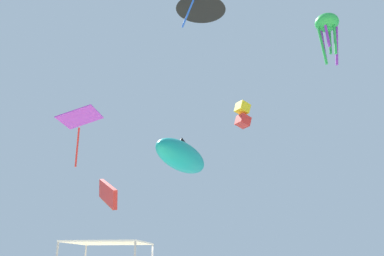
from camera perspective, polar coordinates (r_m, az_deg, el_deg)
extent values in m
cube|color=white|center=(16.33, -11.53, -15.36)|extent=(2.86, 2.67, 0.06)
cone|color=black|center=(25.01, 1.24, 16.64)|extent=(3.83, 3.82, 0.64)
cylinder|color=blue|center=(23.59, -0.30, 16.28)|extent=(1.03, 0.51, 2.11)
cube|color=purple|center=(24.75, -15.31, 1.44)|extent=(2.13, 2.21, 0.69)
cylinder|color=red|center=(24.22, -15.67, -2.56)|extent=(0.10, 0.10, 2.31)
cube|color=red|center=(42.11, -11.64, -8.92)|extent=(3.71, 5.62, 3.88)
cube|color=orange|center=(41.98, -11.72, -10.06)|extent=(2.83, 4.16, 2.14)
ellipsoid|color=green|center=(37.55, 18.25, 13.76)|extent=(2.54, 2.54, 1.43)
cylinder|color=green|center=(37.31, 18.66, 11.29)|extent=(0.30, 0.42, 2.21)
cylinder|color=purple|center=(36.95, 17.82, 10.92)|extent=(0.40, 0.44, 2.87)
cylinder|color=green|center=(36.27, 17.68, 10.90)|extent=(0.56, 0.28, 3.52)
cylinder|color=purple|center=(36.26, 18.31, 12.17)|extent=(0.30, 0.42, 2.21)
cylinder|color=green|center=(36.30, 19.28, 11.64)|extent=(0.40, 0.44, 2.87)
cylinder|color=purple|center=(36.67, 19.50, 10.76)|extent=(0.56, 0.28, 3.52)
cube|color=yellow|center=(43.53, 7.03, 2.76)|extent=(1.86, 1.82, 1.36)
cube|color=red|center=(43.03, 7.11, 0.97)|extent=(1.86, 1.82, 1.36)
ellipsoid|color=teal|center=(33.62, -1.44, -4.01)|extent=(4.40, 8.31, 2.33)
cone|color=black|center=(33.96, -1.42, -1.98)|extent=(1.44, 1.43, 0.83)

